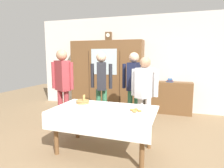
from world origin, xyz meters
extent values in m
plane|color=#846B4C|center=(0.00, 0.00, 0.00)|extent=(12.00, 12.00, 0.00)
cube|color=silver|center=(0.00, 2.65, 1.35)|extent=(6.40, 0.10, 2.70)
cylinder|color=brown|center=(-0.69, -0.55, 0.35)|extent=(0.07, 0.07, 0.69)
cylinder|color=brown|center=(0.69, -0.55, 0.35)|extent=(0.07, 0.07, 0.69)
cylinder|color=brown|center=(-0.69, 0.15, 0.35)|extent=(0.07, 0.07, 0.69)
cylinder|color=brown|center=(0.69, 0.15, 0.35)|extent=(0.07, 0.07, 0.69)
cube|color=white|center=(0.00, -0.20, 0.71)|extent=(1.66, 0.97, 0.03)
cube|color=white|center=(0.00, -0.69, 0.57)|extent=(1.66, 0.01, 0.24)
cube|color=brown|center=(-0.90, 2.35, 1.00)|extent=(2.13, 0.45, 2.00)
cube|color=silver|center=(-0.90, 2.13, 1.40)|extent=(0.77, 0.01, 0.72)
cube|color=black|center=(-1.37, 2.13, 0.90)|extent=(0.01, 0.01, 1.60)
cube|color=black|center=(-0.43, 2.13, 0.90)|extent=(0.01, 0.01, 1.60)
cube|color=brown|center=(-0.84, 2.35, 2.12)|extent=(0.18, 0.10, 0.24)
cylinder|color=white|center=(-0.84, 2.30, 2.15)|extent=(0.11, 0.01, 0.11)
cube|color=black|center=(-0.84, 2.30, 2.16)|extent=(0.00, 0.00, 0.04)
cube|color=black|center=(-0.82, 2.30, 2.15)|extent=(0.05, 0.00, 0.00)
cube|color=brown|center=(0.91, 2.41, 0.43)|extent=(1.18, 0.35, 0.87)
cube|color=#2D5184|center=(0.91, 2.41, 0.88)|extent=(0.18, 0.22, 0.03)
cube|color=#99332D|center=(0.91, 2.41, 0.90)|extent=(0.15, 0.19, 0.02)
cube|color=#2D5184|center=(0.91, 2.41, 0.93)|extent=(0.13, 0.22, 0.04)
cylinder|color=white|center=(-0.33, -0.35, 0.73)|extent=(0.13, 0.13, 0.01)
cylinder|color=white|center=(-0.33, -0.35, 0.76)|extent=(0.08, 0.08, 0.05)
torus|color=white|center=(-0.29, -0.35, 0.76)|extent=(0.04, 0.01, 0.04)
cylinder|color=white|center=(0.01, -0.02, 0.73)|extent=(0.13, 0.13, 0.01)
cylinder|color=white|center=(0.01, -0.02, 0.76)|extent=(0.08, 0.08, 0.05)
torus|color=white|center=(0.04, -0.02, 0.76)|extent=(0.04, 0.01, 0.04)
cylinder|color=white|center=(-0.09, -0.50, 0.73)|extent=(0.13, 0.13, 0.01)
cylinder|color=white|center=(-0.09, -0.50, 0.76)|extent=(0.08, 0.08, 0.05)
torus|color=white|center=(-0.05, -0.50, 0.76)|extent=(0.04, 0.01, 0.04)
cylinder|color=#47230F|center=(-0.09, -0.50, 0.78)|extent=(0.06, 0.06, 0.01)
cylinder|color=white|center=(0.26, -0.26, 0.73)|extent=(0.13, 0.13, 0.01)
cylinder|color=white|center=(0.26, -0.26, 0.76)|extent=(0.08, 0.08, 0.05)
torus|color=white|center=(0.30, -0.26, 0.76)|extent=(0.04, 0.01, 0.04)
cylinder|color=#47230F|center=(0.26, -0.26, 0.78)|extent=(0.06, 0.06, 0.01)
cylinder|color=white|center=(0.31, -0.51, 0.73)|extent=(0.13, 0.13, 0.01)
cylinder|color=white|center=(0.31, -0.51, 0.76)|extent=(0.08, 0.08, 0.05)
torus|color=white|center=(0.35, -0.51, 0.76)|extent=(0.04, 0.01, 0.04)
cylinder|color=#47230F|center=(0.31, -0.51, 0.78)|extent=(0.06, 0.06, 0.01)
cylinder|color=#9E7542|center=(-0.49, 0.02, 0.75)|extent=(0.22, 0.22, 0.05)
torus|color=#9E7542|center=(-0.49, 0.02, 0.77)|extent=(0.24, 0.24, 0.02)
cylinder|color=tan|center=(-0.47, 0.00, 0.82)|extent=(0.04, 0.04, 0.12)
cylinder|color=tan|center=(-0.46, 0.02, 0.82)|extent=(0.02, 0.04, 0.12)
cylinder|color=tan|center=(-0.47, 0.03, 0.82)|extent=(0.03, 0.04, 0.12)
cylinder|color=white|center=(0.53, -0.22, 0.73)|extent=(0.28, 0.28, 0.01)
ellipsoid|color=#BC7F3D|center=(0.59, -0.23, 0.75)|extent=(0.07, 0.05, 0.04)
ellipsoid|color=#BC7F3D|center=(0.52, -0.16, 0.75)|extent=(0.07, 0.05, 0.04)
ellipsoid|color=#BC7F3D|center=(0.47, -0.21, 0.75)|extent=(0.07, 0.05, 0.04)
ellipsoid|color=#BC7F3D|center=(0.52, -0.28, 0.75)|extent=(0.07, 0.05, 0.04)
cube|color=silver|center=(0.28, 0.14, 0.73)|extent=(0.10, 0.01, 0.00)
ellipsoid|color=silver|center=(0.34, 0.14, 0.73)|extent=(0.03, 0.02, 0.01)
cube|color=silver|center=(0.52, 0.02, 0.73)|extent=(0.10, 0.01, 0.00)
ellipsoid|color=silver|center=(0.58, 0.02, 0.73)|extent=(0.03, 0.02, 0.01)
cylinder|color=#33704C|center=(-0.61, 1.01, 0.41)|extent=(0.11, 0.11, 0.81)
cylinder|color=#33704C|center=(-0.46, 1.01, 0.41)|extent=(0.11, 0.11, 0.81)
cube|color=#232328|center=(-0.53, 1.01, 1.12)|extent=(0.33, 0.41, 0.61)
sphere|color=tan|center=(-0.53, 1.01, 1.54)|extent=(0.22, 0.22, 0.22)
cylinder|color=#232328|center=(-0.75, 1.01, 1.12)|extent=(0.08, 0.08, 0.55)
cylinder|color=#232328|center=(-0.31, 1.01, 1.12)|extent=(0.08, 0.08, 0.55)
cylinder|color=silver|center=(0.43, 0.67, 0.38)|extent=(0.11, 0.11, 0.77)
cylinder|color=silver|center=(0.58, 0.67, 0.38)|extent=(0.11, 0.11, 0.77)
cube|color=silver|center=(0.51, 0.67, 1.06)|extent=(0.35, 0.41, 0.58)
sphere|color=tan|center=(0.51, 0.67, 1.45)|extent=(0.21, 0.21, 0.21)
cylinder|color=silver|center=(0.29, 0.67, 1.06)|extent=(0.08, 0.08, 0.52)
cylinder|color=silver|center=(0.73, 0.67, 1.06)|extent=(0.08, 0.08, 0.52)
cylinder|color=#933338|center=(-1.28, 0.50, 0.42)|extent=(0.11, 0.11, 0.84)
cylinder|color=#933338|center=(-1.13, 0.50, 0.42)|extent=(0.11, 0.11, 0.84)
cube|color=#933338|center=(-1.21, 0.50, 1.16)|extent=(0.41, 0.35, 0.63)
sphere|color=tan|center=(-1.21, 0.50, 1.58)|extent=(0.23, 0.23, 0.23)
cylinder|color=#933338|center=(-1.43, 0.50, 1.16)|extent=(0.08, 0.08, 0.57)
cylinder|color=#933338|center=(-0.99, 0.50, 1.16)|extent=(0.08, 0.08, 0.57)
cylinder|color=#33704C|center=(0.10, 1.17, 0.41)|extent=(0.11, 0.11, 0.81)
cylinder|color=#33704C|center=(0.25, 1.17, 0.41)|extent=(0.11, 0.11, 0.81)
cube|color=#191E38|center=(0.18, 1.17, 1.12)|extent=(0.24, 0.38, 0.61)
sphere|color=tan|center=(0.18, 1.17, 1.53)|extent=(0.22, 0.22, 0.22)
cylinder|color=#191E38|center=(-0.04, 1.17, 1.12)|extent=(0.08, 0.08, 0.55)
cylinder|color=#191E38|center=(0.40, 1.17, 1.12)|extent=(0.08, 0.08, 0.55)
camera|label=1|loc=(1.11, -3.08, 1.58)|focal=31.50mm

